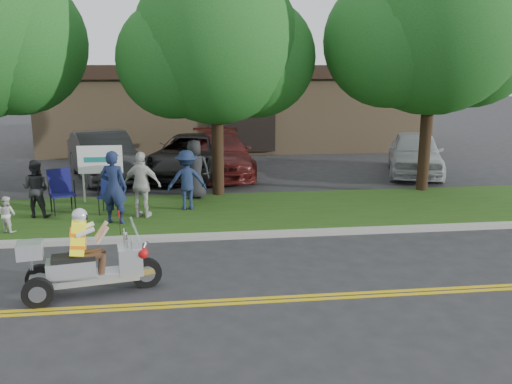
{
  "coord_description": "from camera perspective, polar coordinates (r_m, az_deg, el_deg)",
  "views": [
    {
      "loc": [
        -0.37,
        -9.11,
        3.95
      ],
      "look_at": [
        1.02,
        2.0,
        1.34
      ],
      "focal_mm": 38.0,
      "sensor_mm": 36.0,
      "label": 1
    }
  ],
  "objects": [
    {
      "name": "curb",
      "position": [
        12.78,
        -5.16,
        -4.68
      ],
      "size": [
        60.0,
        0.25,
        0.12
      ],
      "primitive_type": "cube",
      "color": "#A8A89E",
      "rests_on": "ground"
    },
    {
      "name": "spectator_chair_b",
      "position": [
        16.11,
        -6.47,
        2.4
      ],
      "size": [
        0.86,
        0.57,
        1.75
      ],
      "primitive_type": "imported",
      "rotation": [
        0.0,
        0.0,
        3.13
      ],
      "color": "black",
      "rests_on": "grass_verge"
    },
    {
      "name": "child_right",
      "position": [
        14.09,
        -24.74,
        -2.13
      ],
      "size": [
        0.53,
        0.49,
        0.87
      ],
      "primitive_type": "imported",
      "rotation": [
        0.0,
        0.0,
        2.65
      ],
      "color": "silver",
      "rests_on": "grass_verge"
    },
    {
      "name": "lawn_chair_a",
      "position": [
        15.04,
        -15.03,
        0.22
      ],
      "size": [
        0.63,
        0.65,
        1.08
      ],
      "rotation": [
        0.0,
        0.0,
        -0.1
      ],
      "color": "black",
      "rests_on": "grass_verge"
    },
    {
      "name": "ground",
      "position": [
        9.94,
        -4.5,
        -10.36
      ],
      "size": [
        120.0,
        120.0,
        0.0
      ],
      "primitive_type": "plane",
      "color": "#28282B",
      "rests_on": "ground"
    },
    {
      "name": "parked_car_right",
      "position": [
        20.23,
        -3.74,
        4.01
      ],
      "size": [
        2.29,
        5.31,
        1.52
      ],
      "primitive_type": "imported",
      "rotation": [
        0.0,
        0.0,
        0.03
      ],
      "color": "#531513",
      "rests_on": "ground"
    },
    {
      "name": "grass_verge",
      "position": [
        14.84,
        -5.46,
        -2.18
      ],
      "size": [
        60.0,
        4.0,
        0.1
      ],
      "primitive_type": "cube",
      "color": "#244512",
      "rests_on": "ground"
    },
    {
      "name": "tree_mid",
      "position": [
        16.38,
        -4.04,
        14.77
      ],
      "size": [
        5.88,
        4.8,
        7.05
      ],
      "color": "#332114",
      "rests_on": "ground"
    },
    {
      "name": "spectator_adult_left",
      "position": [
        13.88,
        -14.75,
        0.49
      ],
      "size": [
        0.77,
        0.61,
        1.84
      ],
      "primitive_type": "imported",
      "rotation": [
        0.0,
        0.0,
        2.86
      ],
      "color": "#182344",
      "rests_on": "grass_verge"
    },
    {
      "name": "business_sign",
      "position": [
        16.14,
        -16.07,
        2.98
      ],
      "size": [
        1.25,
        0.06,
        1.75
      ],
      "color": "silver",
      "rests_on": "ground"
    },
    {
      "name": "spectator_chair_a",
      "position": [
        14.9,
        -7.29,
        1.27
      ],
      "size": [
        1.1,
        0.68,
        1.64
      ],
      "primitive_type": "imported",
      "rotation": [
        0.0,
        0.0,
        3.21
      ],
      "color": "#192645",
      "rests_on": "grass_verge"
    },
    {
      "name": "spectator_adult_mid",
      "position": [
        15.15,
        -22.13,
        0.35
      ],
      "size": [
        0.84,
        0.73,
        1.51
      ],
      "primitive_type": "imported",
      "rotation": [
        0.0,
        0.0,
        2.91
      ],
      "color": "black",
      "rests_on": "grass_verge"
    },
    {
      "name": "commercial_building",
      "position": [
        28.26,
        -2.33,
        9.16
      ],
      "size": [
        18.0,
        8.2,
        4.0
      ],
      "color": "#9E7F5B",
      "rests_on": "ground"
    },
    {
      "name": "tree_right",
      "position": [
        17.81,
        18.28,
        15.94
      ],
      "size": [
        6.86,
        5.6,
        8.07
      ],
      "color": "#332114",
      "rests_on": "ground"
    },
    {
      "name": "centerline_near",
      "position": [
        9.41,
        -4.33,
        -11.73
      ],
      "size": [
        60.0,
        0.1,
        0.01
      ],
      "primitive_type": "cube",
      "color": "gold",
      "rests_on": "ground"
    },
    {
      "name": "parked_car_far_right",
      "position": [
        21.07,
        16.4,
        3.97
      ],
      "size": [
        3.34,
        5.03,
        1.59
      ],
      "primitive_type": "imported",
      "rotation": [
        0.0,
        0.0,
        -0.34
      ],
      "color": "#AFB3B7",
      "rests_on": "ground"
    },
    {
      "name": "lawn_chair_b",
      "position": [
        15.45,
        -19.85,
        0.39
      ],
      "size": [
        0.81,
        0.82,
        1.16
      ],
      "rotation": [
        0.0,
        0.0,
        0.4
      ],
      "color": "black",
      "rests_on": "grass_verge"
    },
    {
      "name": "parked_car_mid",
      "position": [
        19.98,
        -6.88,
        3.81
      ],
      "size": [
        3.7,
        5.86,
        1.51
      ],
      "primitive_type": "imported",
      "rotation": [
        0.0,
        0.0,
        -0.24
      ],
      "color": "black",
      "rests_on": "ground"
    },
    {
      "name": "centerline_far",
      "position": [
        9.55,
        -4.37,
        -11.33
      ],
      "size": [
        60.0,
        0.1,
        0.01
      ],
      "primitive_type": "cube",
      "color": "gold",
      "rests_on": "ground"
    },
    {
      "name": "spectator_adult_right",
      "position": [
        14.29,
        -11.91,
        0.76
      ],
      "size": [
        1.08,
        0.7,
        1.72
      ],
      "primitive_type": "imported",
      "rotation": [
        0.0,
        0.0,
        2.84
      ],
      "color": "beige",
      "rests_on": "grass_verge"
    },
    {
      "name": "parked_car_left",
      "position": [
        20.1,
        -15.78,
        3.7
      ],
      "size": [
        3.38,
        5.38,
        1.67
      ],
      "primitive_type": "imported",
      "rotation": [
        0.0,
        0.0,
        0.34
      ],
      "color": "#2B2C2E",
      "rests_on": "ground"
    },
    {
      "name": "trike_scooter",
      "position": [
        10.05,
        -17.53,
        -7.31
      ],
      "size": [
        2.41,
        0.97,
        1.58
      ],
      "rotation": [
        0.0,
        0.0,
        0.18
      ],
      "color": "black",
      "rests_on": "ground"
    }
  ]
}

